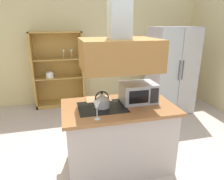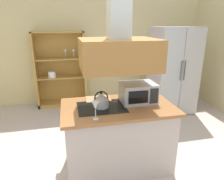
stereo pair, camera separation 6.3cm
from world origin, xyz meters
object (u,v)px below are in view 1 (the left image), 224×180
Objects in this scene: dish_cabinet at (59,74)px; kettle at (102,101)px; wine_glass_on_counter at (97,107)px; cutting_board at (98,99)px; refrigerator at (171,70)px; microwave at (138,92)px.

kettle is at bearing -77.78° from dish_cabinet.
kettle reaches higher than wine_glass_on_counter.
refrigerator is at bearing 35.45° from cutting_board.
wine_glass_on_counter is at bearing -136.02° from refrigerator.
wine_glass_on_counter is (-1.98, -1.91, 0.13)m from refrigerator.
kettle is at bearing -139.40° from refrigerator.
microwave reaches higher than wine_glass_on_counter.
refrigerator reaches higher than microwave.
cutting_board is (-1.86, -1.32, -0.01)m from refrigerator.
refrigerator reaches higher than dish_cabinet.
cutting_board is (0.54, -2.24, 0.15)m from dish_cabinet.
dish_cabinet reaches higher than microwave.
refrigerator reaches higher than cutting_board.
microwave is 0.74m from wine_glass_on_counter.
dish_cabinet is 2.58m from kettle.
dish_cabinet reaches higher than wine_glass_on_counter.
refrigerator is 2.75m from wine_glass_on_counter.
dish_cabinet is 2.31m from cutting_board.
wine_glass_on_counter reaches higher than cutting_board.
kettle is 0.34m from wine_glass_on_counter.
kettle reaches higher than cutting_board.
dish_cabinet is (-2.40, 0.91, -0.16)m from refrigerator.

